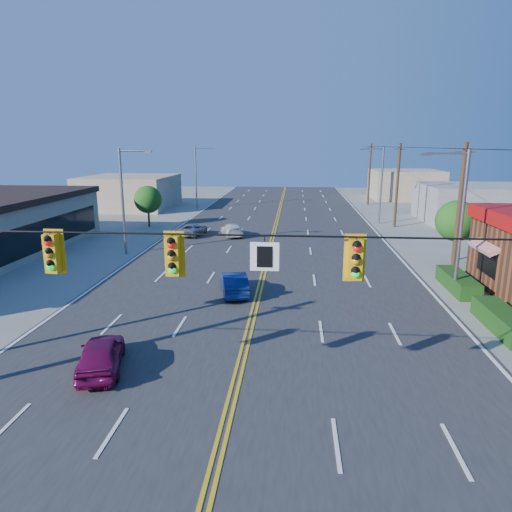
# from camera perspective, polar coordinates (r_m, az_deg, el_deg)

# --- Properties ---
(ground) EXTENTS (160.00, 160.00, 0.00)m
(ground) POSITION_cam_1_polar(r_m,az_deg,el_deg) (14.16, -4.25, -21.90)
(ground) COLOR gray
(ground) RESTS_ON ground
(road) EXTENTS (20.00, 120.00, 0.06)m
(road) POSITION_cam_1_polar(r_m,az_deg,el_deg) (32.47, 1.29, -0.90)
(road) COLOR #2D2D30
(road) RESTS_ON ground
(signal_span) EXTENTS (24.32, 0.34, 9.00)m
(signal_span) POSITION_cam_1_polar(r_m,az_deg,el_deg) (12.01, -5.23, -2.56)
(signal_span) COLOR #47301E
(signal_span) RESTS_ON ground
(streetlight_se) EXTENTS (2.55, 0.25, 8.00)m
(streetlight_se) POSITION_cam_1_polar(r_m,az_deg,el_deg) (27.10, 23.97, 4.66)
(streetlight_se) COLOR gray
(streetlight_se) RESTS_ON ground
(streetlight_ne) EXTENTS (2.55, 0.25, 8.00)m
(streetlight_ne) POSITION_cam_1_polar(r_m,az_deg,el_deg) (50.27, 15.20, 9.04)
(streetlight_ne) COLOR gray
(streetlight_ne) RESTS_ON ground
(streetlight_sw) EXTENTS (2.55, 0.25, 8.00)m
(streetlight_sw) POSITION_cam_1_polar(r_m,az_deg,el_deg) (35.89, -16.07, 7.26)
(streetlight_sw) COLOR gray
(streetlight_sw) RESTS_ON ground
(streetlight_nw) EXTENTS (2.55, 0.25, 8.00)m
(streetlight_nw) POSITION_cam_1_polar(r_m,az_deg,el_deg) (60.81, -7.33, 10.14)
(streetlight_nw) COLOR gray
(streetlight_nw) RESTS_ON ground
(utility_pole_near) EXTENTS (0.28, 0.28, 8.40)m
(utility_pole_near) POSITION_cam_1_polar(r_m,az_deg,el_deg) (31.35, 24.03, 5.16)
(utility_pole_near) COLOR #47301E
(utility_pole_near) RESTS_ON ground
(utility_pole_mid) EXTENTS (0.28, 0.28, 8.40)m
(utility_pole_mid) POSITION_cam_1_polar(r_m,az_deg,el_deg) (48.61, 17.23, 8.38)
(utility_pole_mid) COLOR #47301E
(utility_pole_mid) RESTS_ON ground
(utility_pole_far) EXTENTS (0.28, 0.28, 8.40)m
(utility_pole_far) POSITION_cam_1_polar(r_m,az_deg,el_deg) (66.27, 13.99, 9.87)
(utility_pole_far) COLOR #47301E
(utility_pole_far) RESTS_ON ground
(tree_kfc_rear) EXTENTS (2.94, 2.94, 4.41)m
(tree_kfc_rear) POSITION_cam_1_polar(r_m,az_deg,el_deg) (35.69, 23.77, 4.03)
(tree_kfc_rear) COLOR #47301E
(tree_kfc_rear) RESTS_ON ground
(tree_west) EXTENTS (2.80, 2.80, 4.20)m
(tree_west) POSITION_cam_1_polar(r_m,az_deg,el_deg) (48.06, -13.37, 6.88)
(tree_west) COLOR #47301E
(tree_west) RESTS_ON ground
(bld_east_mid) EXTENTS (12.00, 10.00, 4.00)m
(bld_east_mid) POSITION_cam_1_polar(r_m,az_deg,el_deg) (55.48, 26.19, 5.90)
(bld_east_mid) COLOR gray
(bld_east_mid) RESTS_ON ground
(bld_west_far) EXTENTS (11.00, 12.00, 4.20)m
(bld_west_far) POSITION_cam_1_polar(r_m,az_deg,el_deg) (63.57, -15.48, 7.73)
(bld_west_far) COLOR tan
(bld_west_far) RESTS_ON ground
(bld_east_far) EXTENTS (10.00, 10.00, 4.40)m
(bld_east_far) POSITION_cam_1_polar(r_m,az_deg,el_deg) (75.55, 18.12, 8.51)
(bld_east_far) COLOR tan
(bld_east_far) RESTS_ON ground
(car_magenta) EXTENTS (2.43, 3.98, 1.27)m
(car_magenta) POSITION_cam_1_polar(r_m,az_deg,el_deg) (18.24, -18.81, -11.71)
(car_magenta) COLOR maroon
(car_magenta) RESTS_ON ground
(car_blue) EXTENTS (2.20, 4.03, 1.26)m
(car_blue) POSITION_cam_1_polar(r_m,az_deg,el_deg) (25.72, -2.78, -3.48)
(car_blue) COLOR navy
(car_blue) RESTS_ON ground
(car_white) EXTENTS (2.79, 4.25, 1.14)m
(car_white) POSITION_cam_1_polar(r_m,az_deg,el_deg) (42.06, -3.02, 3.23)
(car_white) COLOR silver
(car_white) RESTS_ON ground
(car_silver) EXTENTS (2.39, 4.20, 1.11)m
(car_silver) POSITION_cam_1_polar(r_m,az_deg,el_deg) (42.62, -7.93, 3.23)
(car_silver) COLOR gray
(car_silver) RESTS_ON ground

